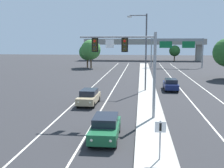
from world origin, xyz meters
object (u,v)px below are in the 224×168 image
tree_far_right_c (175,51)px  median_sign_post (160,134)px  overhead_signal_mast (131,57)px  tree_far_left_b (91,50)px  car_receding_navy (171,84)px  highway_sign_gantry (177,44)px  car_oncoming_tan (89,97)px  tree_far_left_a (87,52)px  car_oncoming_green (105,127)px  street_lamp_median (144,48)px

tree_far_right_c → median_sign_post: bearing=-97.3°
overhead_signal_mast → tree_far_left_b: 45.45m
median_sign_post → tree_far_left_b: tree_far_left_b is taller
car_receding_navy → highway_sign_gantry: bearing=81.6°
overhead_signal_mast → tree_far_right_c: (12.32, 72.37, -1.73)m
overhead_signal_mast → car_oncoming_tan: bearing=133.3°
highway_sign_gantry → tree_far_left_a: (-22.94, -2.46, -2.18)m
tree_far_left_b → tree_far_right_c: 37.20m
overhead_signal_mast → car_receding_navy: bearing=71.0°
overhead_signal_mast → car_oncoming_tan: (-4.55, 4.83, -4.47)m
car_receding_navy → car_oncoming_tan: bearing=-134.8°
tree_far_right_c → tree_far_left_a: bearing=-133.8°
car_receding_navy → tree_far_left_b: 34.09m
car_receding_navy → overhead_signal_mast: bearing=-109.0°
median_sign_post → car_oncoming_tan: bearing=116.3°
median_sign_post → car_oncoming_tan: 14.72m
car_oncoming_green → tree_far_right_c: 78.77m
car_oncoming_green → tree_far_right_c: size_ratio=0.82×
car_receding_navy → tree_far_right_c: tree_far_right_c is taller
car_receding_navy → tree_far_left_a: bearing=119.6°
street_lamp_median → highway_sign_gantry: (8.71, 35.14, 0.37)m
median_sign_post → street_lamp_median: size_ratio=0.22×
street_lamp_median → car_receding_navy: bearing=16.7°
street_lamp_median → tree_far_left_b: bearing=112.8°
median_sign_post → car_oncoming_green: 4.77m
car_receding_navy → tree_far_left_b: bearing=119.3°
median_sign_post → car_receding_navy: 22.95m
median_sign_post → car_oncoming_green: bearing=136.8°
car_oncoming_tan → car_oncoming_green: bearing=-72.8°
street_lamp_median → highway_sign_gantry: street_lamp_median is taller
overhead_signal_mast → tree_far_left_b: (-11.64, 43.93, -0.64)m
car_oncoming_tan → tree_far_left_b: bearing=100.3°
car_oncoming_tan → overhead_signal_mast: bearing=-46.7°
tree_far_right_c → car_oncoming_green: bearing=-100.1°
street_lamp_median → tree_far_left_b: 33.27m
car_oncoming_tan → highway_sign_gantry: (14.53, 43.60, 5.34)m
car_oncoming_green → highway_sign_gantry: size_ratio=0.34×
car_oncoming_green → median_sign_post: bearing=-43.2°
tree_far_right_c → car_receding_navy: bearing=-97.3°
car_oncoming_green → car_oncoming_tan: same height
car_receding_navy → highway_sign_gantry: highway_sign_gantry is taller
highway_sign_gantry → tree_far_left_a: bearing=-173.9°
car_oncoming_green → tree_far_left_a: size_ratio=0.73×
highway_sign_gantry → car_receding_navy: bearing=-98.4°
car_oncoming_tan → highway_sign_gantry: 46.26m
median_sign_post → tree_far_right_c: (10.35, 80.72, 1.97)m
median_sign_post → highway_sign_gantry: (8.01, 56.78, 4.58)m
car_oncoming_tan → tree_far_right_c: 69.67m
street_lamp_median → overhead_signal_mast: bearing=-95.4°
median_sign_post → overhead_signal_mast: bearing=103.3°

